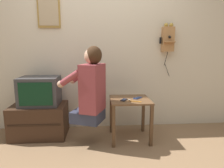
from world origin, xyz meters
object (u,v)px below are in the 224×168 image
at_px(wall_phone_antique, 168,39).
at_px(framed_picture, 49,12).
at_px(cell_phone_held, 124,100).
at_px(person, 91,87).
at_px(cell_phone_spare, 137,98).
at_px(toothbrush, 134,101).
at_px(television, 40,91).

height_order(wall_phone_antique, framed_picture, framed_picture).
bearing_deg(cell_phone_held, person, -144.69).
bearing_deg(cell_phone_spare, toothbrush, -70.93).
bearing_deg(television, toothbrush, -14.41).
relative_size(television, cell_phone_spare, 3.97).
xyz_separation_m(television, cell_phone_held, (1.13, -0.25, -0.08)).
bearing_deg(television, framed_picture, 67.12).
bearing_deg(cell_phone_spare, person, -120.59).
relative_size(wall_phone_antique, framed_picture, 1.82).
xyz_separation_m(television, toothbrush, (1.25, -0.32, -0.08)).
height_order(wall_phone_antique, toothbrush, wall_phone_antique).
distance_m(wall_phone_antique, framed_picture, 1.76).
distance_m(television, cell_phone_spare, 1.34).
distance_m(person, toothbrush, 0.57).
xyz_separation_m(person, framed_picture, (-0.59, 0.59, 0.98)).
bearing_deg(toothbrush, person, 114.32).
distance_m(framed_picture, cell_phone_held, 1.63).
xyz_separation_m(television, framed_picture, (0.11, 0.27, 1.08)).
bearing_deg(person, television, 87.19).
xyz_separation_m(person, cell_phone_spare, (0.62, 0.16, -0.19)).
relative_size(wall_phone_antique, toothbrush, 4.95).
height_order(person, wall_phone_antique, wall_phone_antique).
height_order(person, cell_phone_held, person).
bearing_deg(person, toothbrush, -68.45).
bearing_deg(toothbrush, framed_picture, 86.80).
height_order(person, framed_picture, framed_picture).
relative_size(person, cell_phone_held, 6.83).
xyz_separation_m(framed_picture, toothbrush, (1.13, -0.59, -1.16)).
distance_m(person, television, 0.78).
distance_m(wall_phone_antique, cell_phone_spare, 1.03).
relative_size(television, wall_phone_antique, 0.66).
xyz_separation_m(person, cell_phone_held, (0.42, 0.07, -0.19)).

